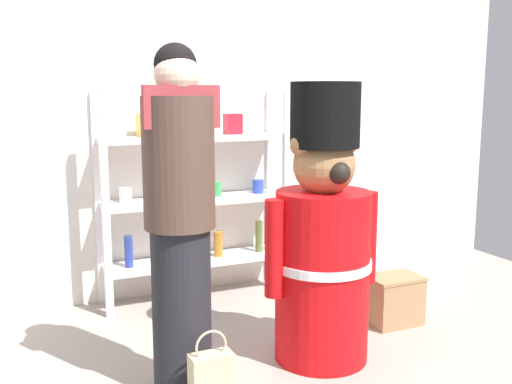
# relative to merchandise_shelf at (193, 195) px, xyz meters

# --- Properties ---
(back_wall) EXTENTS (6.40, 0.12, 2.60)m
(back_wall) POSITION_rel_merchandise_shelf_xyz_m (-0.29, 0.22, 0.53)
(back_wall) COLOR silver
(back_wall) RESTS_ON ground_plane
(merchandise_shelf) EXTENTS (1.39, 0.35, 1.52)m
(merchandise_shelf) POSITION_rel_merchandise_shelf_xyz_m (0.00, 0.00, 0.00)
(merchandise_shelf) COLOR white
(merchandise_shelf) RESTS_ON ground_plane
(teddy_bear_guard) EXTENTS (0.71, 0.55, 1.57)m
(teddy_bear_guard) POSITION_rel_merchandise_shelf_xyz_m (0.33, -1.29, -0.09)
(teddy_bear_guard) COLOR red
(teddy_bear_guard) RESTS_ON ground_plane
(person_shopper) EXTENTS (0.37, 0.35, 1.74)m
(person_shopper) POSITION_rel_merchandise_shelf_xyz_m (-0.51, -1.33, 0.13)
(person_shopper) COLOR black
(person_shopper) RESTS_ON ground_plane
(shopping_bag) EXTENTS (0.20, 0.10, 0.43)m
(shopping_bag) POSITION_rel_merchandise_shelf_xyz_m (-0.46, -1.61, -0.61)
(shopping_bag) COLOR #C1AD89
(shopping_bag) RESTS_ON ground_plane
(display_crate) EXTENTS (0.35, 0.25, 0.32)m
(display_crate) POSITION_rel_merchandise_shelf_xyz_m (1.02, -1.04, -0.61)
(display_crate) COLOR #9E7A51
(display_crate) RESTS_ON ground_plane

